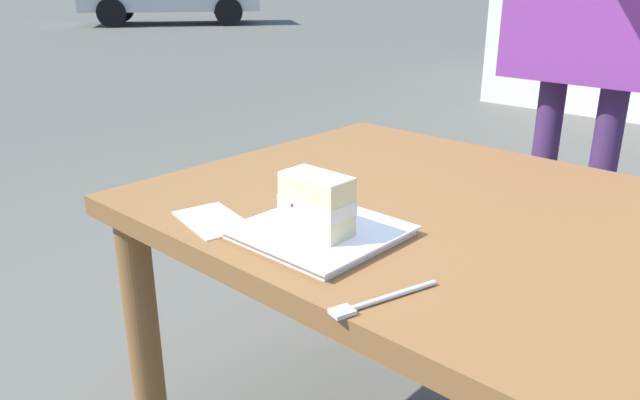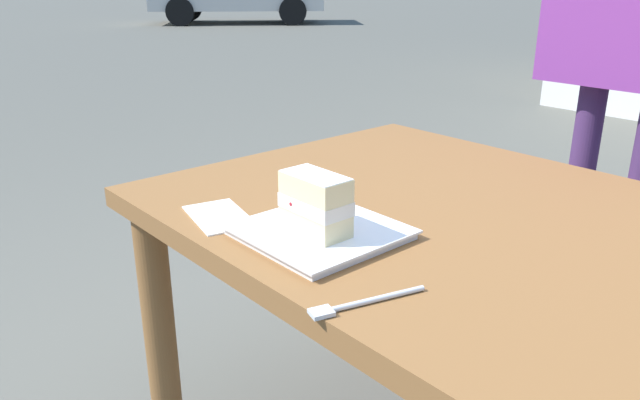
% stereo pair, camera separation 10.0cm
% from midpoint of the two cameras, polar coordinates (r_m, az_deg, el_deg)
% --- Properties ---
extents(patio_table, '(1.10, 0.87, 0.69)m').
position_cam_midpoint_polar(patio_table, '(1.21, 14.30, -5.56)').
color(patio_table, brown).
rests_on(patio_table, ground).
extents(dessert_plate, '(0.24, 0.24, 0.02)m').
position_cam_midpoint_polar(dessert_plate, '(1.02, 2.81, -3.06)').
color(dessert_plate, white).
rests_on(dessert_plate, patio_table).
extents(cake_slice, '(0.12, 0.07, 0.10)m').
position_cam_midpoint_polar(cake_slice, '(0.98, 2.51, -0.39)').
color(cake_slice, beige).
rests_on(cake_slice, dessert_plate).
extents(dessert_fork, '(0.06, 0.17, 0.01)m').
position_cam_midpoint_polar(dessert_fork, '(0.82, 7.34, -9.58)').
color(dessert_fork, silver).
rests_on(dessert_fork, patio_table).
extents(paper_napkin, '(0.17, 0.13, 0.00)m').
position_cam_midpoint_polar(paper_napkin, '(1.11, -6.84, -1.56)').
color(paper_napkin, white).
rests_on(paper_napkin, patio_table).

